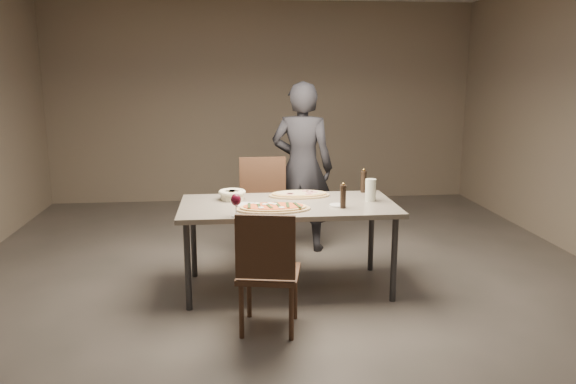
{
  "coord_description": "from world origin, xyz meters",
  "views": [
    {
      "loc": [
        -0.47,
        -4.55,
        1.83
      ],
      "look_at": [
        0.0,
        0.0,
        0.85
      ],
      "focal_mm": 35.0,
      "sensor_mm": 36.0,
      "label": 1
    }
  ],
  "objects": [
    {
      "name": "chair_far",
      "position": [
        -0.16,
        0.77,
        0.57
      ],
      "size": [
        0.49,
        0.49,
        1.01
      ],
      "rotation": [
        0.0,
        0.0,
        3.16
      ],
      "color": "#40291B",
      "rests_on": "ground"
    },
    {
      "name": "oil_dish",
      "position": [
        0.4,
        -0.14,
        0.76
      ],
      "size": [
        0.14,
        0.14,
        0.02
      ],
      "rotation": [
        0.0,
        0.0,
        0.3
      ],
      "color": "white",
      "rests_on": "dining_table"
    },
    {
      "name": "side_plate",
      "position": [
        -0.35,
        -0.04,
        0.76
      ],
      "size": [
        0.18,
        0.18,
        0.01
      ],
      "rotation": [
        0.0,
        0.0,
        -0.21
      ],
      "color": "white",
      "rests_on": "dining_table"
    },
    {
      "name": "room",
      "position": [
        0.0,
        0.0,
        1.4
      ],
      "size": [
        7.0,
        7.0,
        7.0
      ],
      "color": "#5A534D",
      "rests_on": "ground"
    },
    {
      "name": "pepper_mill_left",
      "position": [
        0.43,
        -0.2,
        0.85
      ],
      "size": [
        0.05,
        0.05,
        0.21
      ],
      "rotation": [
        0.0,
        0.0,
        -0.01
      ],
      "color": "black",
      "rests_on": "dining_table"
    },
    {
      "name": "zucchini_pizza",
      "position": [
        -0.14,
        -0.2,
        0.77
      ],
      "size": [
        0.6,
        0.33,
        0.05
      ],
      "rotation": [
        0.0,
        0.0,
        -0.06
      ],
      "color": "tan",
      "rests_on": "dining_table"
    },
    {
      "name": "dining_table",
      "position": [
        0.0,
        0.0,
        0.69
      ],
      "size": [
        1.8,
        0.9,
        0.75
      ],
      "color": "gray",
      "rests_on": "ground"
    },
    {
      "name": "wine_glass",
      "position": [
        -0.44,
        -0.38,
        0.87
      ],
      "size": [
        0.08,
        0.08,
        0.18
      ],
      "rotation": [
        0.0,
        0.0,
        0.27
      ],
      "color": "silver",
      "rests_on": "dining_table"
    },
    {
      "name": "chair_near",
      "position": [
        -0.23,
        -0.84,
        0.51
      ],
      "size": [
        0.5,
        0.5,
        0.9
      ],
      "rotation": [
        0.0,
        0.0,
        -0.19
      ],
      "color": "#40291B",
      "rests_on": "ground"
    },
    {
      "name": "diner",
      "position": [
        0.26,
        1.09,
        0.87
      ],
      "size": [
        0.74,
        0.6,
        1.74
      ],
      "primitive_type": "imported",
      "rotation": [
        0.0,
        0.0,
        2.83
      ],
      "color": "black",
      "rests_on": "ground"
    },
    {
      "name": "bread_basket",
      "position": [
        -0.47,
        0.2,
        0.8
      ],
      "size": [
        0.23,
        0.23,
        0.08
      ],
      "rotation": [
        0.0,
        0.0,
        -0.31
      ],
      "color": "#EDE8C0",
      "rests_on": "dining_table"
    },
    {
      "name": "ham_pizza",
      "position": [
        0.13,
        0.28,
        0.77
      ],
      "size": [
        0.54,
        0.3,
        0.04
      ],
      "rotation": [
        0.0,
        0.0,
        0.01
      ],
      "color": "tan",
      "rests_on": "dining_table"
    },
    {
      "name": "pepper_mill_right",
      "position": [
        0.73,
        0.38,
        0.85
      ],
      "size": [
        0.06,
        0.06,
        0.22
      ],
      "rotation": [
        0.0,
        0.0,
        0.23
      ],
      "color": "black",
      "rests_on": "dining_table"
    },
    {
      "name": "carafe",
      "position": [
        0.71,
        0.03,
        0.85
      ],
      "size": [
        0.09,
        0.09,
        0.19
      ],
      "rotation": [
        0.0,
        0.0,
        0.17
      ],
      "color": "silver",
      "rests_on": "dining_table"
    }
  ]
}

